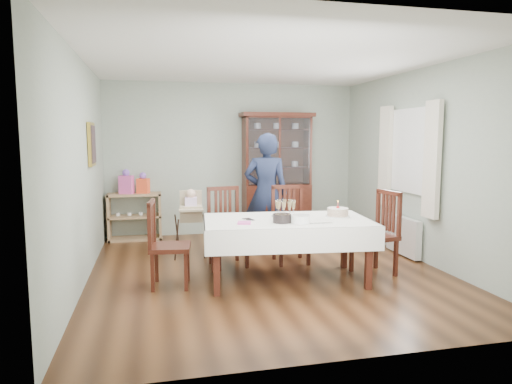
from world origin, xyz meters
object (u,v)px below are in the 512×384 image
object	(u,v)px
birthday_cake	(338,213)
gift_bag_pink	(126,183)
chair_end_left	(169,261)
high_chair	(191,230)
chair_far_left	(228,243)
dining_table	(287,249)
chair_end_right	(375,249)
china_cabinet	(277,172)
sideboard	(135,216)
gift_bag_orange	(143,184)
chair_far_right	(290,240)
champagne_tray	(286,212)
woman	(266,194)

from	to	relation	value
birthday_cake	gift_bag_pink	xyz separation A→B (m)	(-2.66, 2.70, 0.17)
chair_end_left	high_chair	bearing A→B (deg)	-8.20
chair_far_left	dining_table	bearing A→B (deg)	-63.19
birthday_cake	chair_far_left	bearing A→B (deg)	147.36
chair_end_right	birthday_cake	world-z (taller)	chair_end_right
china_cabinet	sideboard	bearing A→B (deg)	179.51
chair_end_left	gift_bag_orange	distance (m)	2.72
chair_far_left	birthday_cake	distance (m)	1.57
china_cabinet	gift_bag_orange	size ratio (longest dim) A/B	6.11
chair_far_right	gift_bag_orange	world-z (taller)	gift_bag_orange
dining_table	chair_far_left	world-z (taller)	chair_far_left
chair_end_left	high_chair	world-z (taller)	chair_end_left
sideboard	gift_bag_pink	distance (m)	0.60
champagne_tray	gift_bag_pink	xyz separation A→B (m)	(-2.03, 2.58, 0.15)
chair_far_right	high_chair	size ratio (longest dim) A/B	1.07
dining_table	sideboard	world-z (taller)	sideboard
gift_bag_orange	chair_far_left	bearing A→B (deg)	-59.08
dining_table	woman	distance (m)	1.47
chair_end_left	gift_bag_orange	size ratio (longest dim) A/B	2.86
chair_far_left	gift_bag_orange	xyz separation A→B (m)	(-1.14, 1.90, 0.64)
chair_end_left	chair_end_right	xyz separation A→B (m)	(2.59, -0.08, 0.01)
woman	gift_bag_orange	world-z (taller)	woman
birthday_cake	gift_bag_orange	distance (m)	3.61
dining_table	gift_bag_pink	size ratio (longest dim) A/B	5.08
chair_end_left	china_cabinet	bearing A→B (deg)	-30.42
sideboard	dining_table	bearing A→B (deg)	-55.31
china_cabinet	champagne_tray	bearing A→B (deg)	-102.99
china_cabinet	high_chair	distance (m)	2.20
chair_end_left	champagne_tray	distance (m)	1.53
chair_far_right	champagne_tray	xyz separation A→B (m)	(-0.27, -0.66, 0.51)
dining_table	gift_bag_pink	bearing A→B (deg)	126.56
dining_table	sideboard	distance (m)	3.31
china_cabinet	gift_bag_pink	distance (m)	2.62
woman	gift_bag_pink	size ratio (longest dim) A/B	4.36
champagne_tray	gift_bag_pink	world-z (taller)	gift_bag_pink
china_cabinet	woman	xyz separation A→B (m)	(-0.53, -1.33, -0.22)
china_cabinet	sideboard	xyz separation A→B (m)	(-2.50, 0.02, -0.72)
chair_end_right	high_chair	world-z (taller)	chair_end_right
dining_table	chair_far_right	size ratio (longest dim) A/B	1.98
champagne_tray	sideboard	bearing A→B (deg)	126.29
champagne_tray	birthday_cake	distance (m)	0.65
dining_table	birthday_cake	bearing A→B (deg)	0.40
woman	birthday_cake	world-z (taller)	woman
gift_bag_pink	gift_bag_orange	xyz separation A→B (m)	(0.27, 0.00, -0.03)
champagne_tray	birthday_cake	bearing A→B (deg)	-11.07
chair_end_right	champagne_tray	bearing A→B (deg)	-106.38
chair_far_left	chair_far_right	distance (m)	0.89
high_chair	chair_far_right	bearing A→B (deg)	-22.21
gift_bag_pink	chair_far_right	bearing A→B (deg)	-39.85
chair_end_right	gift_bag_pink	size ratio (longest dim) A/B	2.57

